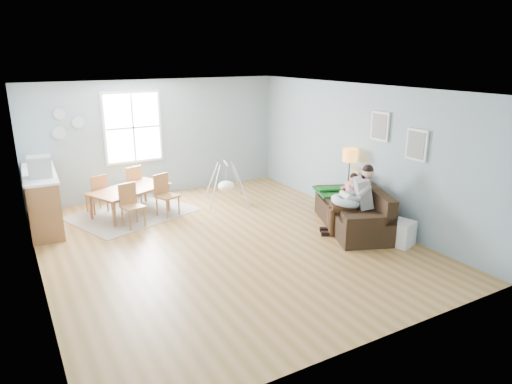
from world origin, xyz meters
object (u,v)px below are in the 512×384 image
dining_table (132,201)px  chair_ne (132,183)px  sofa (355,213)px  father (354,197)px  floor_lamp (350,161)px  counter (43,199)px  chair_nw (98,192)px  storage_cube (402,234)px  baby_swing (226,185)px  chair_sw (131,203)px  chair_se (165,192)px  monitor (39,166)px  toddler (348,190)px

dining_table → chair_ne: (0.20, 0.69, 0.21)m
sofa → father: 0.53m
dining_table → floor_lamp: bearing=-57.3°
sofa → father: (-0.24, -0.22, 0.42)m
chair_ne → counter: (-1.87, -0.59, 0.07)m
chair_nw → dining_table: bearing=-34.2°
storage_cube → counter: size_ratio=0.24×
chair_nw → baby_swing: 2.75m
father → sofa: bearing=43.3°
father → floor_lamp: bearing=56.2°
floor_lamp → sofa: bearing=-116.9°
chair_ne → storage_cube: bearing=-53.3°
dining_table → baby_swing: bearing=-34.1°
father → chair_sw: bearing=144.8°
storage_cube → baby_swing: size_ratio=0.42×
father → chair_se: 3.86m
sofa → storage_cube: size_ratio=4.74×
chair_se → counter: bearing=167.6°
floor_lamp → dining_table: floor_lamp is taller
baby_swing → chair_nw: bearing=164.6°
chair_se → chair_nw: bearing=145.7°
counter → baby_swing: bearing=-6.4°
storage_cube → monitor: (-5.36, 3.71, 1.07)m
chair_ne → monitor: monitor is taller
sofa → toddler: (0.00, 0.22, 0.41)m
sofa → chair_se: chair_se is taller
toddler → chair_sw: toddler is taller
floor_lamp → chair_ne: (-3.60, 3.07, -0.70)m
toddler → chair_sw: 4.25m
chair_nw → chair_se: bearing=-34.3°
father → baby_swing: size_ratio=1.17×
chair_se → counter: (-2.27, 0.50, 0.07)m
storage_cube → sofa: bearing=98.3°
father → toddler: bearing=61.3°
storage_cube → dining_table: (-3.69, 3.99, 0.06)m
storage_cube → chair_nw: chair_nw is taller
floor_lamp → chair_se: bearing=148.4°
chair_nw → toddler: bearing=-37.0°
sofa → chair_nw: 5.31m
floor_lamp → toddler: bearing=-129.9°
sofa → baby_swing: baby_swing is taller
floor_lamp → baby_swing: size_ratio=1.26×
toddler → monitor: monitor is taller
toddler → baby_swing: (-1.48, 2.39, -0.30)m
dining_table → chair_nw: chair_nw is taller
chair_ne → floor_lamp: bearing=-40.4°
storage_cube → counter: counter is taller
chair_nw → chair_ne: chair_ne is taller
floor_lamp → chair_sw: floor_lamp is taller
father → chair_se: bearing=134.6°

